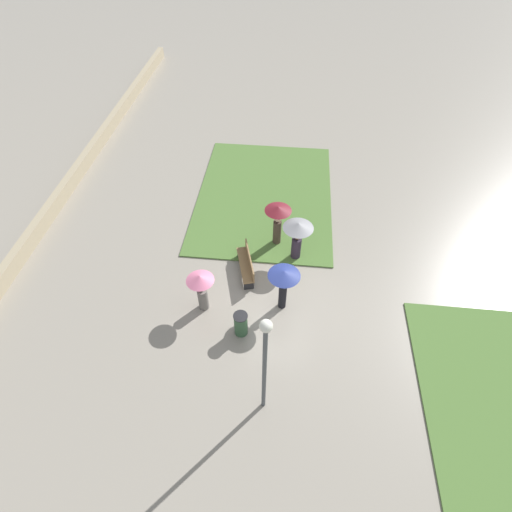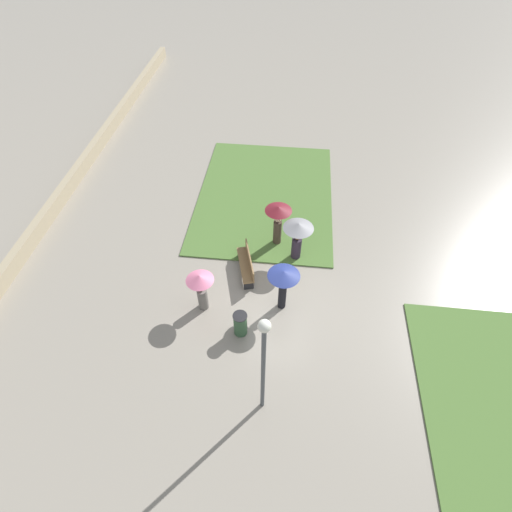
{
  "view_description": "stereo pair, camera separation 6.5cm",
  "coord_description": "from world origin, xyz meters",
  "px_view_note": "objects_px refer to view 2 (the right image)",
  "views": [
    {
      "loc": [
        8.82,
        0.03,
        11.86
      ],
      "look_at": [
        -1.34,
        -1.01,
        0.97
      ],
      "focal_mm": 28.0,
      "sensor_mm": 36.0,
      "label": 1
    },
    {
      "loc": [
        8.81,
        0.1,
        11.86
      ],
      "look_at": [
        -1.34,
        -1.01,
        0.97
      ],
      "focal_mm": 28.0,
      "sensor_mm": 36.0,
      "label": 2
    }
  ],
  "objects_px": {
    "park_bench": "(247,264)",
    "crowd_person_maroon": "(278,218)",
    "crowd_person_navy": "(283,280)",
    "crowd_person_grey": "(298,234)",
    "trash_bin": "(240,324)",
    "lamp_post": "(263,358)",
    "crowd_person_pink": "(201,286)"
  },
  "relations": [
    {
      "from": "lamp_post",
      "to": "crowd_person_maroon",
      "type": "height_order",
      "value": "lamp_post"
    },
    {
      "from": "trash_bin",
      "to": "crowd_person_maroon",
      "type": "distance_m",
      "value": 4.68
    },
    {
      "from": "lamp_post",
      "to": "crowd_person_grey",
      "type": "relative_size",
      "value": 2.41
    },
    {
      "from": "crowd_person_grey",
      "to": "lamp_post",
      "type": "bearing_deg",
      "value": -35.17
    },
    {
      "from": "park_bench",
      "to": "crowd_person_maroon",
      "type": "height_order",
      "value": "crowd_person_maroon"
    },
    {
      "from": "park_bench",
      "to": "crowd_person_maroon",
      "type": "bearing_deg",
      "value": 133.48
    },
    {
      "from": "park_bench",
      "to": "crowd_person_grey",
      "type": "relative_size",
      "value": 1.05
    },
    {
      "from": "crowd_person_maroon",
      "to": "crowd_person_grey",
      "type": "bearing_deg",
      "value": 144.43
    },
    {
      "from": "crowd_person_maroon",
      "to": "lamp_post",
      "type": "bearing_deg",
      "value": 98.0
    },
    {
      "from": "lamp_post",
      "to": "crowd_person_maroon",
      "type": "relative_size",
      "value": 2.28
    },
    {
      "from": "crowd_person_maroon",
      "to": "park_bench",
      "type": "bearing_deg",
      "value": 66.74
    },
    {
      "from": "park_bench",
      "to": "crowd_person_pink",
      "type": "bearing_deg",
      "value": -52.2
    },
    {
      "from": "crowd_person_navy",
      "to": "crowd_person_maroon",
      "type": "xyz_separation_m",
      "value": [
        -3.25,
        -0.41,
        -0.12
      ]
    },
    {
      "from": "crowd_person_navy",
      "to": "crowd_person_maroon",
      "type": "height_order",
      "value": "crowd_person_maroon"
    },
    {
      "from": "crowd_person_maroon",
      "to": "crowd_person_grey",
      "type": "height_order",
      "value": "crowd_person_maroon"
    },
    {
      "from": "crowd_person_grey",
      "to": "crowd_person_pink",
      "type": "distance_m",
      "value": 4.28
    },
    {
      "from": "crowd_person_navy",
      "to": "crowd_person_pink",
      "type": "relative_size",
      "value": 1.1
    },
    {
      "from": "lamp_post",
      "to": "crowd_person_pink",
      "type": "relative_size",
      "value": 2.55
    },
    {
      "from": "crowd_person_navy",
      "to": "crowd_person_grey",
      "type": "xyz_separation_m",
      "value": [
        -2.49,
        0.4,
        -0.15
      ]
    },
    {
      "from": "trash_bin",
      "to": "crowd_person_maroon",
      "type": "height_order",
      "value": "crowd_person_maroon"
    },
    {
      "from": "park_bench",
      "to": "trash_bin",
      "type": "height_order",
      "value": "trash_bin"
    },
    {
      "from": "park_bench",
      "to": "crowd_person_navy",
      "type": "relative_size",
      "value": 1.01
    },
    {
      "from": "trash_bin",
      "to": "crowd_person_grey",
      "type": "relative_size",
      "value": 0.53
    },
    {
      "from": "crowd_person_navy",
      "to": "crowd_person_grey",
      "type": "height_order",
      "value": "crowd_person_navy"
    },
    {
      "from": "park_bench",
      "to": "trash_bin",
      "type": "xyz_separation_m",
      "value": [
        2.76,
        0.12,
        0.02
      ]
    },
    {
      "from": "crowd_person_navy",
      "to": "park_bench",
      "type": "bearing_deg",
      "value": 145.39
    },
    {
      "from": "park_bench",
      "to": "crowd_person_navy",
      "type": "height_order",
      "value": "crowd_person_navy"
    },
    {
      "from": "crowd_person_navy",
      "to": "crowd_person_pink",
      "type": "xyz_separation_m",
      "value": [
        0.34,
        -2.8,
        -0.28
      ]
    },
    {
      "from": "park_bench",
      "to": "trash_bin",
      "type": "bearing_deg",
      "value": -13.41
    },
    {
      "from": "trash_bin",
      "to": "crowd_person_navy",
      "type": "bearing_deg",
      "value": 133.52
    },
    {
      "from": "crowd_person_grey",
      "to": "park_bench",
      "type": "bearing_deg",
      "value": -90.22
    },
    {
      "from": "crowd_person_navy",
      "to": "crowd_person_pink",
      "type": "height_order",
      "value": "crowd_person_navy"
    }
  ]
}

